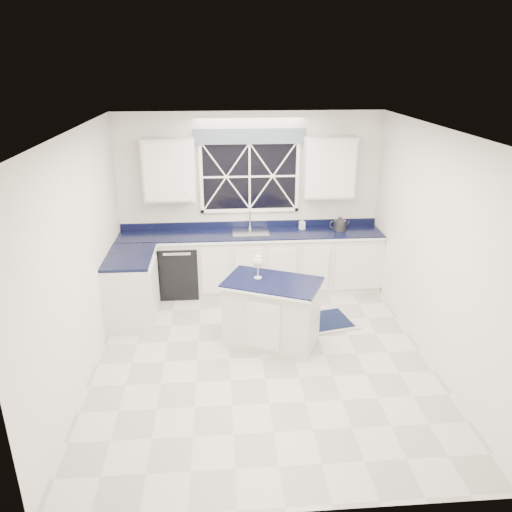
{
  "coord_description": "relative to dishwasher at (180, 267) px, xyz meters",
  "views": [
    {
      "loc": [
        -0.46,
        -5.18,
        3.38
      ],
      "look_at": [
        -0.04,
        0.4,
        1.17
      ],
      "focal_mm": 35.0,
      "sensor_mm": 36.0,
      "label": 1
    }
  ],
  "objects": [
    {
      "name": "dishwasher",
      "position": [
        0.0,
        0.0,
        0.0
      ],
      "size": [
        0.6,
        0.58,
        0.82
      ],
      "primitive_type": "cube",
      "color": "black",
      "rests_on": "ground"
    },
    {
      "name": "island",
      "position": [
        1.26,
        -1.6,
        0.02
      ],
      "size": [
        1.33,
        1.1,
        0.86
      ],
      "rotation": [
        0.0,
        0.0,
        -0.42
      ],
      "color": "silver",
      "rests_on": "ground"
    },
    {
      "name": "window",
      "position": [
        1.1,
        0.25,
        1.42
      ],
      "size": [
        1.65,
        0.09,
        1.26
      ],
      "color": "black",
      "rests_on": "ground"
    },
    {
      "name": "faucet",
      "position": [
        1.1,
        0.19,
        0.69
      ],
      "size": [
        0.05,
        0.2,
        0.3
      ],
      "color": "#B9B9BC",
      "rests_on": "countertop"
    },
    {
      "name": "upper_cabinets",
      "position": [
        1.1,
        0.13,
        1.49
      ],
      "size": [
        3.1,
        0.34,
        0.9
      ],
      "color": "silver",
      "rests_on": "ground"
    },
    {
      "name": "ground",
      "position": [
        1.1,
        -1.95,
        -0.41
      ],
      "size": [
        4.5,
        4.5,
        0.0
      ],
      "primitive_type": "plane",
      "color": "beige",
      "rests_on": "ground"
    },
    {
      "name": "kettle",
      "position": [
        2.47,
        0.04,
        0.63
      ],
      "size": [
        0.31,
        0.2,
        0.22
      ],
      "rotation": [
        0.0,
        0.0,
        -0.08
      ],
      "color": "#2F2F32",
      "rests_on": "countertop"
    },
    {
      "name": "wine_glass",
      "position": [
        1.09,
        -1.49,
        0.65
      ],
      "size": [
        0.12,
        0.12,
        0.29
      ],
      "color": "silver",
      "rests_on": "island"
    },
    {
      "name": "base_cabinets",
      "position": [
        0.77,
        -0.17,
        0.04
      ],
      "size": [
        3.99,
        1.6,
        0.9
      ],
      "color": "silver",
      "rests_on": "ground"
    },
    {
      "name": "countertop",
      "position": [
        1.1,
        0.0,
        0.51
      ],
      "size": [
        3.98,
        0.64,
        0.04
      ],
      "primitive_type": "cube",
      "color": "black",
      "rests_on": "base_cabinets"
    },
    {
      "name": "back_wall",
      "position": [
        1.1,
        0.3,
        0.94
      ],
      "size": [
        4.0,
        0.1,
        2.7
      ],
      "primitive_type": "cube",
      "color": "silver",
      "rests_on": "ground"
    },
    {
      "name": "rug",
      "position": [
        1.89,
        -1.15,
        -0.4
      ],
      "size": [
        1.22,
        0.89,
        0.02
      ],
      "rotation": [
        0.0,
        0.0,
        0.21
      ],
      "color": "#A5A5A1",
      "rests_on": "ground"
    },
    {
      "name": "soap_bottle",
      "position": [
        1.9,
        0.13,
        0.62
      ],
      "size": [
        0.09,
        0.1,
        0.18
      ],
      "primitive_type": "imported",
      "rotation": [
        0.0,
        0.0,
        0.18
      ],
      "color": "silver",
      "rests_on": "countertop"
    }
  ]
}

